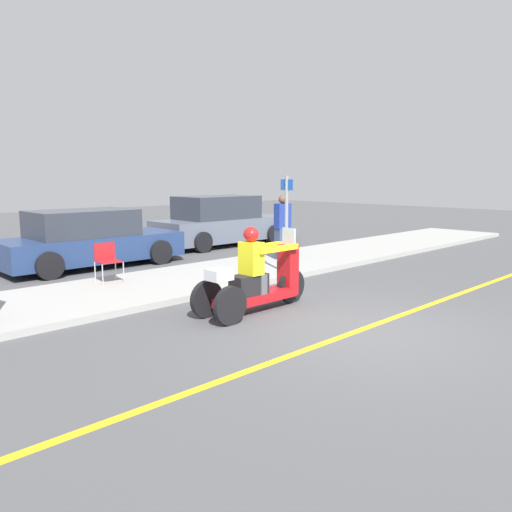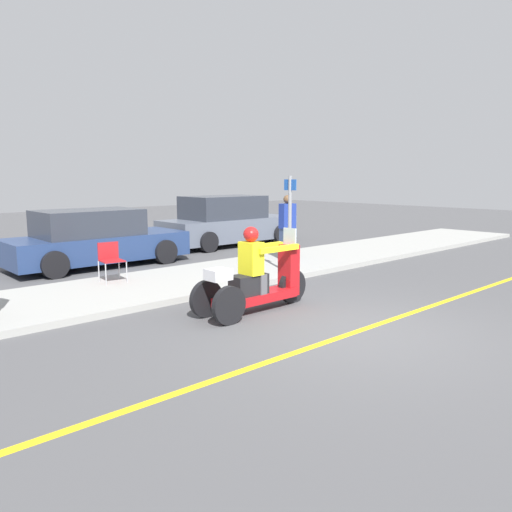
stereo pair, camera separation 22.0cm
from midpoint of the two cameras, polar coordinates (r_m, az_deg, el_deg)
name	(u,v)px [view 1 (the left image)]	position (r m, az deg, el deg)	size (l,w,h in m)	color
ground_plane	(360,330)	(7.77, 10.97, -8.34)	(60.00, 60.00, 0.00)	#4C4C4F
lane_stripe	(344,336)	(7.47, 9.21, -8.99)	(24.00, 0.12, 0.01)	gold
sidewalk_strip	(182,281)	(10.97, -9.03, -2.84)	(28.00, 2.80, 0.12)	#9E9E99
motorcycle_trike	(256,281)	(8.54, -0.76, -2.90)	(2.36, 0.69, 1.48)	black
spectator_by_tree	(282,228)	(13.27, 2.57, 3.18)	(0.44, 0.30, 1.70)	#38476B
folding_chair_curbside	(107,258)	(10.84, -17.23, -0.25)	(0.51, 0.51, 0.82)	#A5A8AD
parked_car_lot_far	(89,240)	(13.48, -18.98, 1.73)	(4.51, 2.00, 1.47)	navy
parked_car_lot_center	(221,222)	(16.87, -4.42, 3.86)	(4.78, 2.00, 1.66)	slate
street_sign	(286,221)	(11.26, 2.94, 4.05)	(0.08, 0.36, 2.20)	gray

